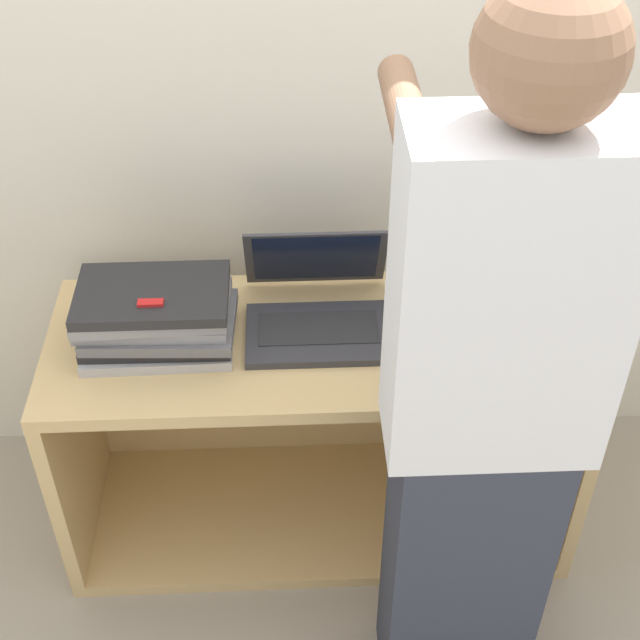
{
  "coord_description": "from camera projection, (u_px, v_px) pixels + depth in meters",
  "views": [
    {
      "loc": [
        -0.07,
        -1.41,
        2.13
      ],
      "look_at": [
        0.0,
        0.19,
        0.8
      ],
      "focal_mm": 50.0,
      "sensor_mm": 36.0,
      "label": 1
    }
  ],
  "objects": [
    {
      "name": "person",
      "position": [
        486.0,
        419.0,
        1.73
      ],
      "size": [
        0.4,
        0.53,
        1.74
      ],
      "color": "#2D3342",
      "rests_on": "ground_plane"
    },
    {
      "name": "cart",
      "position": [
        318.0,
        414.0,
        2.49
      ],
      "size": [
        1.36,
        0.53,
        0.68
      ],
      "color": "tan",
      "rests_on": "ground_plane"
    },
    {
      "name": "laptop_open",
      "position": [
        318.0,
        308.0,
        2.23
      ],
      "size": [
        0.36,
        0.33,
        0.23
      ],
      "color": "#333338",
      "rests_on": "cart"
    },
    {
      "name": "inventory_tag",
      "position": [
        150.0,
        303.0,
        2.05
      ],
      "size": [
        0.06,
        0.02,
        0.01
      ],
      "color": "red",
      "rests_on": "laptop_stack_left"
    },
    {
      "name": "laptop_stack_right",
      "position": [
        476.0,
        314.0,
        2.2
      ],
      "size": [
        0.38,
        0.25,
        0.11
      ],
      "color": "#232326",
      "rests_on": "cart"
    },
    {
      "name": "laptop_stack_left",
      "position": [
        156.0,
        316.0,
        2.15
      ],
      "size": [
        0.38,
        0.26,
        0.16
      ],
      "color": "#B7B7BC",
      "rests_on": "cart"
    },
    {
      "name": "ground_plane",
      "position": [
        323.0,
        588.0,
        2.45
      ],
      "size": [
        12.0,
        12.0,
        0.0
      ],
      "primitive_type": "plane",
      "color": "#9E9384"
    },
    {
      "name": "wall_back",
      "position": [
        312.0,
        78.0,
        2.17
      ],
      "size": [
        8.0,
        0.05,
        2.4
      ],
      "color": "silver",
      "rests_on": "ground_plane"
    }
  ]
}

